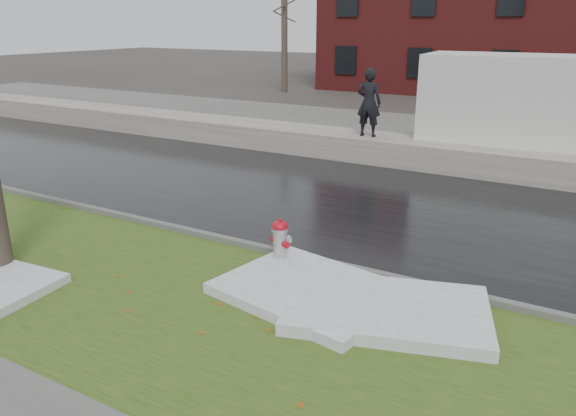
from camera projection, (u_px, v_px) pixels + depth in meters
The scene contains 14 objects.
ground at pixel (235, 274), 9.33m from camera, with size 120.00×120.00×0.00m, color #47423D.
verge at pixel (186, 304), 8.30m from camera, with size 60.00×4.50×0.04m, color #2C4B19.
road at pixel (347, 202), 13.02m from camera, with size 60.00×7.00×0.03m, color black.
parking_lot at pixel (446, 138), 19.98m from camera, with size 60.00×9.00×0.03m, color slate.
curb at pixel (267, 250), 10.13m from camera, with size 60.00×0.15×0.14m, color slate.
snowbank at pixel (407, 152), 16.34m from camera, with size 60.00×1.60×0.75m, color #B1AEA2.
brick_building at pixel (572, 2), 31.38m from camera, with size 26.00×12.00×10.00m, color maroon.
bg_tree_left at pixel (284, 33), 32.02m from camera, with size 1.40×1.62×6.50m.
bg_tree_center at pixel (409, 33), 32.44m from camera, with size 1.40×1.62×6.50m.
fire_hydrant at pixel (280, 241), 9.43m from camera, with size 0.42×0.39×0.84m.
box_truck at pixel (551, 111), 15.31m from camera, with size 9.44×2.60×3.13m.
worker at pixel (369, 103), 16.32m from camera, with size 0.72×0.47×1.98m, color black.
snow_patch_near at pixel (310, 290), 8.51m from camera, with size 2.60×2.00×0.16m, color white.
snow_patch_side at pixel (387, 310), 7.92m from camera, with size 2.80×1.80×0.18m, color white.
Camera 1 is at (5.03, -6.90, 4.01)m, focal length 35.00 mm.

